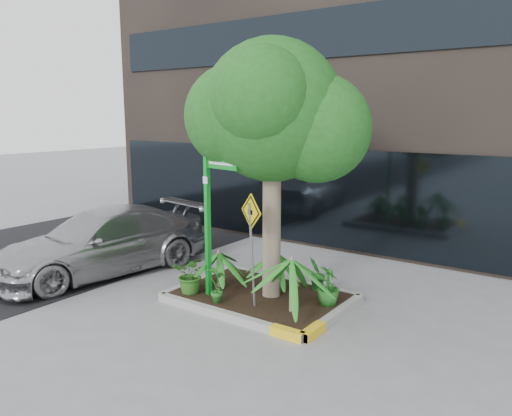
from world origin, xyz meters
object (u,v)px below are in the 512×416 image
Objects in this scene: parked_car at (102,242)px; street_sign_post at (212,204)px; tree at (273,111)px; cattle_sign at (251,231)px.

parked_car is 1.61× the size of street_sign_post.
street_sign_post reaches higher than parked_car.
tree is 5.17m from parked_car.
cattle_sign is (0.05, -0.73, -2.09)m from tree.
parked_car is at bearing -171.04° from tree.
cattle_sign is (4.26, -0.07, 0.84)m from parked_car.
cattle_sign is at bearing 5.74° from street_sign_post.
tree is 2.22m from cattle_sign.
parked_car is at bearing -157.85° from cattle_sign.
street_sign_post is at bearing -162.70° from cattle_sign.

